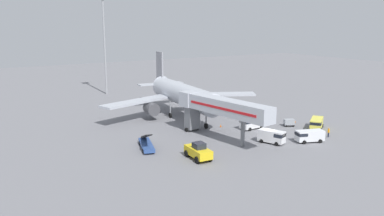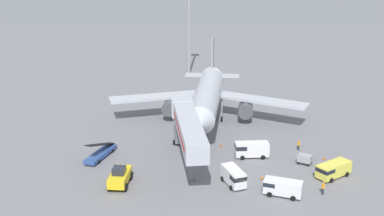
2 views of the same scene
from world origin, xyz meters
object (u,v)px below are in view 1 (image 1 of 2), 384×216
Objects in this scene: service_van_outer_left at (252,122)px; safety_cone_charlie at (282,136)px; baggage_cart_mid_right at (289,122)px; safety_cone_alpha at (295,121)px; airplane_at_gate at (182,95)px; service_van_near_right at (272,136)px; service_van_mid_left at (316,123)px; service_van_rear_right at (309,135)px; apron_light_mast at (104,26)px; ground_crew_worker_foreground at (329,132)px; jet_bridge at (218,107)px; ground_crew_worker_midground at (272,117)px; pushback_tug at (198,151)px; safety_cone_bravo at (221,126)px; belt_loader_truck at (146,144)px.

service_van_outer_left is 7.76m from safety_cone_charlie.
baggage_cart_mid_right is 4.25× the size of safety_cone_alpha.
airplane_at_gate is at bearing 135.94° from safety_cone_alpha.
service_van_mid_left is (14.07, 2.57, -0.10)m from service_van_near_right.
apron_light_mast is at bearing 101.52° from service_van_rear_right.
jet_bridge is at bearing 151.16° from ground_crew_worker_foreground.
safety_cone_charlie reaches higher than safety_cone_alpha.
ground_crew_worker_midground reaches higher than safety_cone_charlie.
jet_bridge reaches higher than pushback_tug.
safety_cone_bravo is (-12.32, 1.51, -0.65)m from ground_crew_worker_midground.
ground_crew_worker_midground is 2.90× the size of safety_cone_charlie.
pushback_tug is 9.63× the size of safety_cone_alpha.
safety_cone_bravo is (14.34, 13.97, -0.99)m from pushback_tug.
service_van_outer_left is 3.00× the size of ground_crew_worker_midground.
baggage_cart_mid_right is (30.94, -1.99, 0.02)m from belt_loader_truck.
service_van_outer_left is 9.38× the size of safety_cone_bravo.
service_van_outer_left reaches higher than safety_cone_bravo.
safety_cone_charlie is 64.40m from apron_light_mast.
ground_crew_worker_midground reaches higher than safety_cone_alpha.
belt_loader_truck is 4.15× the size of ground_crew_worker_foreground.
pushback_tug is at bearing 175.00° from ground_crew_worker_foreground.
service_van_near_right reaches higher than service_van_mid_left.
ground_crew_worker_foreground is 20.62m from safety_cone_bravo.
safety_cone_bravo is at bearing 113.31° from service_van_rear_right.
service_van_outer_left is 12.80m from service_van_mid_left.
service_van_near_right is 11.77m from ground_crew_worker_foreground.
jet_bridge is at bearing -129.53° from safety_cone_bravo.
service_van_near_right reaches higher than baggage_cart_mid_right.
service_van_mid_left is 9.91× the size of safety_cone_bravo.
safety_cone_alpha is (3.29, 1.58, -0.53)m from baggage_cart_mid_right.
safety_cone_charlie is at bearing -146.68° from safety_cone_alpha.
ground_crew_worker_foreground is at bearing -12.60° from service_van_near_right.
ground_crew_worker_foreground is at bearing -30.54° from safety_cone_charlie.
service_van_mid_left is 2.32× the size of baggage_cart_mid_right.
pushback_tug is 0.19× the size of apron_light_mast.
jet_bridge is 21.58m from safety_cone_alpha.
service_van_rear_right reaches higher than safety_cone_charlie.
jet_bridge is 21.54m from service_van_mid_left.
service_van_mid_left is 18.87m from safety_cone_bravo.
service_van_mid_left reaches higher than service_van_rear_right.
ground_crew_worker_midground is at bearing 90.99° from ground_crew_worker_foreground.
service_van_outer_left is (9.71, 2.15, -4.48)m from jet_bridge.
service_van_near_right is 8.20× the size of safety_cone_charlie.
service_van_mid_left is 9.67m from service_van_rear_right.
apron_light_mast is (8.23, 62.45, 18.17)m from pushback_tug.
safety_cone_bravo is 13.04m from safety_cone_charlie.
belt_loader_truck is 31.25m from ground_crew_worker_midground.
pushback_tug is at bearing -154.94° from ground_crew_worker_midground.
jet_bridge is 3.95× the size of pushback_tug.
service_van_mid_left is at bearing -32.51° from service_van_outer_left.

